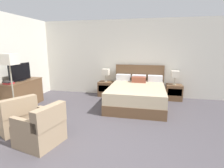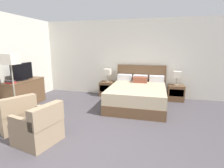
{
  "view_description": "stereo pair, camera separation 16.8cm",
  "coord_description": "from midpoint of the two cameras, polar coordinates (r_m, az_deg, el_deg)",
  "views": [
    {
      "loc": [
        1.0,
        -2.49,
        1.75
      ],
      "look_at": [
        0.01,
        2.03,
        0.75
      ],
      "focal_mm": 28.0,
      "sensor_mm": 36.0,
      "label": 1
    },
    {
      "loc": [
        1.16,
        -2.45,
        1.75
      ],
      "look_at": [
        0.01,
        2.03,
        0.75
      ],
      "focal_mm": 28.0,
      "sensor_mm": 36.0,
      "label": 2
    }
  ],
  "objects": [
    {
      "name": "book_red_cover",
      "position": [
        5.39,
        -31.46,
        0.2
      ],
      "size": [
        0.22,
        0.2,
        0.04
      ],
      "primitive_type": "cube",
      "rotation": [
        0.0,
        0.0,
        -0.06
      ],
      "color": "#B7282D",
      "rests_on": "dresser"
    },
    {
      "name": "armchair_companion",
      "position": [
        3.53,
        -23.38,
        -13.43
      ],
      "size": [
        0.82,
        0.81,
        0.76
      ],
      "color": "#9E8466",
      "rests_on": "ground"
    },
    {
      "name": "table_lamp_left",
      "position": [
        6.17,
        -2.82,
        3.89
      ],
      "size": [
        0.24,
        0.24,
        0.46
      ],
      "color": "gray",
      "rests_on": "nightstand_left"
    },
    {
      "name": "wall_back",
      "position": [
        6.3,
        2.48,
        8.37
      ],
      "size": [
        7.05,
        0.06,
        2.66
      ],
      "primitive_type": "cube",
      "color": "silver",
      "rests_on": "ground"
    },
    {
      "name": "tv",
      "position": [
        5.7,
        -28.58,
        3.35
      ],
      "size": [
        0.18,
        0.82,
        0.5
      ],
      "color": "black",
      "rests_on": "dresser"
    },
    {
      "name": "armchair_by_window",
      "position": [
        4.29,
        -29.79,
        -9.46
      ],
      "size": [
        0.93,
        0.93,
        0.76
      ],
      "color": "#9E8466",
      "rests_on": "ground"
    },
    {
      "name": "floor_lamp",
      "position": [
        4.84,
        -31.33,
        5.41
      ],
      "size": [
        0.32,
        0.32,
        1.58
      ],
      "color": "gray",
      "rests_on": "ground"
    },
    {
      "name": "dresser",
      "position": [
        5.81,
        -27.95,
        -2.67
      ],
      "size": [
        0.53,
        1.29,
        0.78
      ],
      "color": "brown",
      "rests_on": "ground"
    },
    {
      "name": "book_blue_cover",
      "position": [
        5.4,
        -31.68,
        0.58
      ],
      "size": [
        0.24,
        0.19,
        0.04
      ],
      "primitive_type": "cube",
      "rotation": [
        0.0,
        0.0,
        -0.1
      ],
      "color": "#383333",
      "rests_on": "book_red_cover"
    },
    {
      "name": "nightstand_left",
      "position": [
        6.29,
        -2.77,
        -1.55
      ],
      "size": [
        0.51,
        0.42,
        0.52
      ],
      "color": "brown",
      "rests_on": "ground"
    },
    {
      "name": "ground_plane",
      "position": [
        3.22,
        -10.07,
        -21.0
      ],
      "size": [
        11.08,
        11.08,
        0.0
      ],
      "primitive_type": "plane",
      "color": "#4C474C"
    },
    {
      "name": "table_lamp_right",
      "position": [
        6.01,
        19.21,
        3.0
      ],
      "size": [
        0.24,
        0.24,
        0.46
      ],
      "color": "gray",
      "rests_on": "nightstand_right"
    },
    {
      "name": "wall_left",
      "position": [
        5.71,
        -32.89,
        6.05
      ],
      "size": [
        0.06,
        5.49,
        2.66
      ],
      "primitive_type": "cube",
      "color": "silver",
      "rests_on": "ground"
    },
    {
      "name": "nightstand_right",
      "position": [
        6.12,
        18.81,
        -2.58
      ],
      "size": [
        0.51,
        0.42,
        0.52
      ],
      "color": "brown",
      "rests_on": "ground"
    },
    {
      "name": "bed",
      "position": [
        5.34,
        7.24,
        -3.37
      ],
      "size": [
        1.67,
        2.11,
        1.12
      ],
      "color": "brown",
      "rests_on": "ground"
    }
  ]
}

